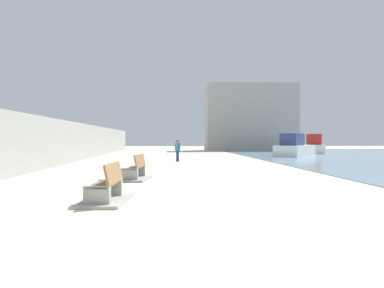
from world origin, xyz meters
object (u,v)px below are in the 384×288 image
at_px(person_walking, 178,149).
at_px(boat_mid_bay, 295,148).
at_px(bench_near, 105,193).
at_px(bench_far, 135,174).
at_px(boat_nearest, 313,146).

bearing_deg(person_walking, boat_mid_bay, 35.62).
bearing_deg(boat_mid_bay, person_walking, -144.38).
bearing_deg(boat_mid_bay, bench_near, -117.21).
bearing_deg(person_walking, bench_near, -97.13).
relative_size(bench_near, boat_mid_bay, 0.35).
relative_size(bench_near, bench_far, 0.98).
bearing_deg(bench_near, boat_mid_bay, 62.79).
relative_size(person_walking, boat_nearest, 0.31).
height_order(bench_near, boat_nearest, boat_nearest).
bearing_deg(boat_nearest, bench_far, -122.70).
bearing_deg(bench_near, boat_nearest, 61.66).
bearing_deg(bench_far, bench_near, -92.67).
distance_m(person_walking, boat_mid_bay, 13.16).
bearing_deg(boat_nearest, bench_near, -118.34).
distance_m(person_walking, boat_nearest, 20.49).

